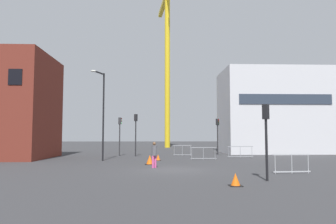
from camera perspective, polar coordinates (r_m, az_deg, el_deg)
The scene contains 17 objects.
ground at distance 19.47m, azimuth 0.60°, elevation -10.56°, with size 160.00×160.00×0.00m, color #333335.
brick_building at distance 32.19m, azimuth -27.07°, elevation 0.90°, with size 7.37×7.93×9.52m.
office_block at distance 39.52m, azimuth 18.73°, elevation 0.07°, with size 12.20×7.51×9.87m.
construction_crane at distance 54.85m, azimuth -0.16°, elevation 12.05°, with size 2.76×16.21×27.32m.
streetlamp_tall at distance 26.46m, azimuth -12.02°, elevation 0.64°, with size 0.87×1.70×7.36m.
traffic_light_crosswalk at distance 15.47m, azimuth 17.57°, elevation -2.97°, with size 0.37×0.37×3.60m.
traffic_light_corner at distance 34.32m, azimuth 9.08°, elevation -3.36°, with size 0.35×0.39×3.90m.
traffic_light_verge at distance 31.34m, azimuth -5.94°, elevation -2.96°, with size 0.35×0.38×4.22m.
traffic_light_island at distance 32.16m, azimuth -8.85°, elevation -3.29°, with size 0.37×0.25×3.91m.
pedestrian_walking at distance 20.47m, azimuth -2.55°, elevation -7.50°, with size 0.34×0.34×1.68m.
safety_barrier_front at distance 30.24m, azimuth 13.13°, elevation -7.10°, with size 2.41×0.22×1.08m.
safety_barrier_right_run at distance 27.34m, azimuth 6.51°, elevation -7.51°, with size 2.27×0.09×1.08m.
safety_barrier_rear at distance 32.29m, azimuth 2.65°, elevation -7.02°, with size 1.86×0.24×1.08m.
safety_barrier_left_run at distance 18.90m, azimuth 21.77°, elevation -8.75°, with size 2.18×0.25×1.08m.
traffic_cone_on_verge at distance 22.89m, azimuth -3.37°, elevation -8.79°, with size 0.68×0.68×0.68m.
traffic_cone_orange at distance 26.33m, azimuth -1.83°, elevation -8.39°, with size 0.50×0.50×0.50m.
traffic_cone_by_barrier at distance 13.72m, azimuth 12.29°, elevation -12.11°, with size 0.54×0.54×0.54m.
Camera 1 is at (-0.90, -19.33, 2.17)m, focal length 33.20 mm.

